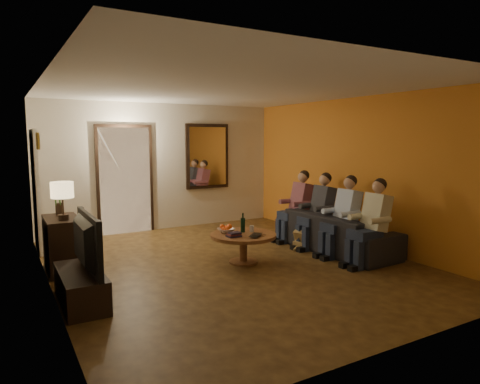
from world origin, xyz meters
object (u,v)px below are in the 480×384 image
person_c (320,213)px  wine_bottle (243,222)px  person_a (373,226)px  laptop (259,236)px  table_lamp (63,201)px  tv_stand (81,287)px  dog (304,232)px  tv (79,243)px  person_d (298,208)px  person_b (344,219)px  coffee_table (243,248)px  sofa (336,232)px  dresser (63,244)px  bowl (226,230)px

person_c → wine_bottle: (-1.56, -0.04, 0.01)m
person_a → laptop: size_ratio=3.65×
table_lamp → tv_stand: size_ratio=0.47×
dog → person_a: bearing=-103.6°
tv → laptop: size_ratio=3.50×
table_lamp → tv_stand: 1.47m
table_lamp → person_d: bearing=0.3°
person_b → coffee_table: person_b is taller
sofa → person_c: person_c is taller
sofa → person_c: bearing=16.4°
wine_bottle → person_b: bearing=-19.6°
coffee_table → laptop: laptop is taller
tv → coffee_table: (2.44, 0.48, -0.49)m
person_a → coffee_table: person_a is taller
person_b → person_d: bearing=90.0°
dog → laptop: 1.41m
tv_stand → person_c: person_c is taller
person_c → laptop: person_c is taller
tv → person_b: person_b is taller
table_lamp → dresser: bearing=90.0°
person_b → coffee_table: size_ratio=1.20×
table_lamp → dog: size_ratio=0.96×
coffee_table → person_d: bearing=24.7°
bowl → dresser: bearing=162.3°
person_c → person_d: bearing=90.0°
table_lamp → tv: 1.24m
sofa → coffee_table: sofa is taller
dresser → laptop: (2.54, -1.22, 0.08)m
dresser → coffee_table: size_ratio=0.87×
person_a → person_d: size_ratio=1.00×
person_c → laptop: 1.58m
person_b → wine_bottle: 1.66m
dresser → bowl: dresser is taller
coffee_table → person_b: bearing=-15.8°
dresser → tv: bearing=-90.0°
coffee_table → tv_stand: bearing=-168.9°
dresser → tv: size_ratio=0.75×
bowl → tv: bearing=-162.9°
bowl → table_lamp: bearing=167.5°
person_b → wine_bottle: bearing=160.4°
sofa → wine_bottle: (-1.66, 0.26, 0.28)m
dresser → person_b: bearing=-19.0°
laptop → dresser: bearing=111.4°
dresser → table_lamp: size_ratio=1.61×
table_lamp → person_a: 4.45m
wine_bottle → tv: bearing=-167.0°
person_b → bowl: bearing=159.3°
tv_stand → person_d: person_d is taller
person_c → bowl: size_ratio=4.63×
person_a → person_b: (0.00, 0.60, 0.00)m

